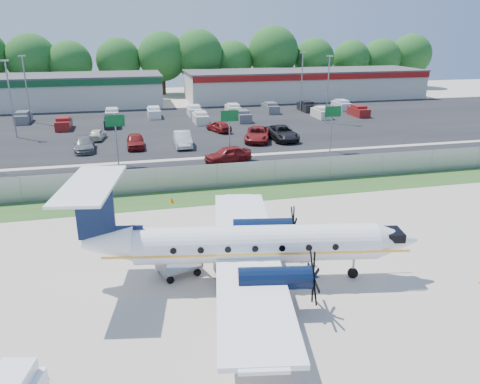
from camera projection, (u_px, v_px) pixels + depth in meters
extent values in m
plane|color=beige|center=(265.00, 266.00, 25.90)|extent=(170.00, 170.00, 0.00)
cube|color=#2D561E|center=(222.00, 195.00, 36.91)|extent=(170.00, 4.00, 0.02)
cube|color=black|center=(207.00, 170.00, 43.33)|extent=(170.00, 8.00, 0.02)
cube|color=black|center=(181.00, 127.00, 62.61)|extent=(170.00, 32.00, 0.02)
cube|color=gray|center=(217.00, 176.00, 38.42)|extent=(120.00, 0.02, 1.90)
cube|color=gray|center=(217.00, 164.00, 38.09)|extent=(120.00, 0.06, 0.06)
cube|color=gray|center=(217.00, 187.00, 38.73)|extent=(120.00, 0.06, 0.06)
cube|color=beige|center=(18.00, 93.00, 76.68)|extent=(46.00, 12.00, 5.00)
cube|color=#474749|center=(16.00, 76.00, 75.82)|extent=(46.40, 12.40, 0.24)
cube|color=#0F4723|center=(8.00, 84.00, 70.42)|extent=(46.00, 0.20, 1.00)
cube|color=beige|center=(305.00, 85.00, 87.72)|extent=(44.00, 12.00, 5.00)
cube|color=#474749|center=(305.00, 70.00, 86.85)|extent=(44.40, 12.40, 0.24)
cube|color=maroon|center=(318.00, 77.00, 81.46)|extent=(44.00, 0.20, 1.00)
cylinder|color=gray|center=(117.00, 139.00, 44.42)|extent=(0.14, 0.14, 5.00)
cube|color=#0C5923|center=(115.00, 121.00, 43.68)|extent=(1.80, 0.08, 1.10)
cylinder|color=gray|center=(229.00, 133.00, 46.84)|extent=(0.14, 0.14, 5.00)
cube|color=#0C5923|center=(230.00, 116.00, 46.11)|extent=(1.80, 0.08, 1.10)
cylinder|color=gray|center=(331.00, 128.00, 49.27)|extent=(0.14, 0.14, 5.00)
cube|color=#0C5923|center=(333.00, 112.00, 48.54)|extent=(1.80, 0.08, 1.10)
cylinder|color=gray|center=(11.00, 100.00, 54.88)|extent=(0.18, 0.18, 9.00)
cube|color=gray|center=(5.00, 60.00, 53.39)|extent=(0.90, 0.35, 0.18)
cylinder|color=gray|center=(328.00, 90.00, 63.70)|extent=(0.18, 0.18, 9.00)
cube|color=gray|center=(330.00, 56.00, 62.22)|extent=(0.90, 0.35, 0.18)
cylinder|color=gray|center=(27.00, 90.00, 64.06)|extent=(0.18, 0.18, 9.00)
cube|color=gray|center=(22.00, 56.00, 62.57)|extent=(0.90, 0.35, 0.18)
cylinder|color=gray|center=(302.00, 83.00, 72.88)|extent=(0.18, 0.18, 9.00)
cube|color=gray|center=(303.00, 53.00, 71.40)|extent=(0.90, 0.35, 0.18)
cylinder|color=white|center=(257.00, 244.00, 23.72)|extent=(12.41, 4.06, 1.87)
cone|color=white|center=(396.00, 240.00, 24.08)|extent=(2.46, 2.23, 1.87)
cone|color=white|center=(108.00, 243.00, 23.28)|extent=(2.85, 2.30, 1.87)
cube|color=black|center=(393.00, 234.00, 23.96)|extent=(1.10, 1.42, 0.44)
cube|color=white|center=(247.00, 253.00, 23.87)|extent=(6.23, 17.56, 0.22)
cylinder|color=black|center=(275.00, 278.00, 21.19)|extent=(3.48, 1.67, 1.08)
cylinder|color=black|center=(262.00, 228.00, 26.56)|extent=(3.48, 1.67, 1.08)
cube|color=black|center=(95.00, 213.00, 22.70)|extent=(1.87, 0.51, 2.85)
cube|color=white|center=(90.00, 185.00, 22.23)|extent=(3.42, 6.41, 0.14)
cylinder|color=gray|center=(353.00, 267.00, 24.46)|extent=(0.12, 0.12, 1.28)
cylinder|color=black|center=(353.00, 273.00, 24.58)|extent=(0.57, 0.27, 0.55)
cylinder|color=black|center=(251.00, 306.00, 21.60)|extent=(0.69, 0.50, 0.63)
cylinder|color=black|center=(243.00, 251.00, 26.97)|extent=(0.69, 0.50, 0.63)
cube|color=white|center=(12.00, 378.00, 15.85)|extent=(1.52, 1.68, 0.55)
cube|color=black|center=(26.00, 378.00, 15.84)|extent=(0.48, 1.23, 0.44)
cylinder|color=black|center=(39.00, 381.00, 16.95)|extent=(0.70, 0.39, 0.66)
cube|color=gray|center=(179.00, 266.00, 24.81)|extent=(2.51, 1.94, 0.13)
cube|color=gray|center=(160.00, 266.00, 24.18)|extent=(0.49, 1.29, 0.66)
cube|color=gray|center=(197.00, 256.00, 25.22)|extent=(0.49, 1.29, 0.66)
cylinder|color=black|center=(170.00, 280.00, 24.04)|extent=(0.42, 0.25, 0.40)
cylinder|color=black|center=(161.00, 270.00, 25.02)|extent=(0.42, 0.25, 0.40)
cylinder|color=black|center=(197.00, 272.00, 24.80)|extent=(0.42, 0.25, 0.40)
cylinder|color=black|center=(188.00, 263.00, 25.78)|extent=(0.42, 0.25, 0.40)
cube|color=gray|center=(234.00, 270.00, 24.47)|extent=(2.05, 1.29, 0.12)
cube|color=gray|center=(217.00, 268.00, 24.12)|extent=(0.14, 1.20, 0.60)
cube|color=gray|center=(252.00, 263.00, 24.63)|extent=(0.14, 1.20, 0.60)
cylinder|color=black|center=(224.00, 282.00, 23.88)|extent=(0.36, 0.14, 0.36)
cylinder|color=black|center=(219.00, 272.00, 24.87)|extent=(0.36, 0.14, 0.36)
cylinder|color=black|center=(250.00, 278.00, 24.25)|extent=(0.36, 0.14, 0.36)
cylinder|color=black|center=(244.00, 268.00, 25.25)|extent=(0.36, 0.14, 0.36)
cone|color=orange|center=(172.00, 200.00, 35.21)|extent=(0.33, 0.33, 0.49)
cube|color=orange|center=(172.00, 203.00, 35.29)|extent=(0.35, 0.35, 0.03)
imported|color=maroon|center=(228.00, 162.00, 46.04)|extent=(4.96, 2.87, 1.59)
imported|color=#595B5E|center=(85.00, 151.00, 50.32)|extent=(2.26, 5.09, 1.45)
imported|color=maroon|center=(136.00, 148.00, 51.60)|extent=(1.86, 4.59, 1.56)
imported|color=silver|center=(183.00, 146.00, 52.22)|extent=(1.88, 5.08, 1.66)
imported|color=maroon|center=(258.00, 141.00, 54.70)|extent=(4.50, 6.41, 1.62)
imported|color=black|center=(282.00, 140.00, 55.27)|extent=(2.83, 6.02, 1.66)
imported|color=beige|center=(98.00, 140.00, 55.41)|extent=(2.17, 4.02, 1.30)
imported|color=maroon|center=(219.00, 132.00, 59.67)|extent=(3.02, 4.50, 1.42)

